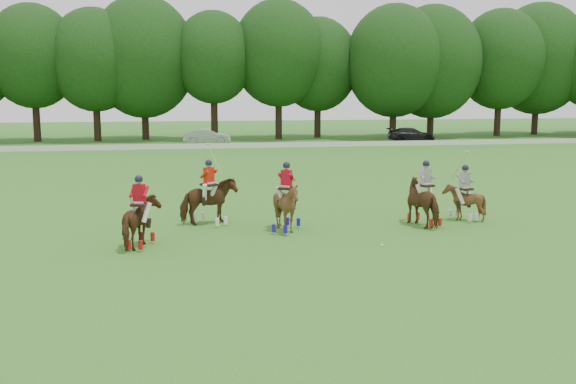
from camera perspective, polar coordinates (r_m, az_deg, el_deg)
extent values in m
plane|color=#31671D|center=(18.91, 2.36, -6.15)|extent=(180.00, 180.00, 0.00)
cylinder|color=black|center=(68.15, -21.47, 6.30)|extent=(0.70, 0.70, 4.98)
ellipsoid|color=black|center=(68.19, -21.75, 11.16)|extent=(8.80, 8.80, 10.12)
cylinder|color=black|center=(66.83, -16.62, 6.36)|extent=(0.70, 0.70, 4.64)
ellipsoid|color=black|center=(66.84, -16.84, 11.18)|extent=(8.80, 8.80, 10.13)
cylinder|color=black|center=(67.48, -12.58, 6.40)|extent=(0.70, 0.70, 4.31)
ellipsoid|color=black|center=(67.50, -12.76, 11.63)|extent=(10.67, 10.67, 12.27)
cylinder|color=black|center=(65.99, -6.57, 6.91)|extent=(0.70, 0.70, 5.24)
ellipsoid|color=black|center=(66.03, -6.66, 11.80)|extent=(8.06, 8.06, 9.26)
cylinder|color=black|center=(66.95, -0.84, 6.97)|extent=(0.70, 0.70, 5.19)
ellipsoid|color=black|center=(67.02, -0.85, 12.23)|extent=(9.50, 9.50, 10.92)
cylinder|color=black|center=(69.14, 2.64, 6.73)|extent=(0.70, 0.70, 4.48)
ellipsoid|color=black|center=(69.15, 2.67, 11.26)|extent=(8.60, 8.60, 9.89)
cylinder|color=black|center=(68.49, 9.31, 6.49)|extent=(0.70, 0.70, 4.21)
ellipsoid|color=black|center=(68.50, 9.43, 11.42)|extent=(10.11, 10.11, 11.63)
cylinder|color=black|center=(71.42, 12.55, 6.43)|extent=(0.70, 0.70, 4.07)
ellipsoid|color=black|center=(71.43, 12.72, 11.21)|extent=(10.46, 10.46, 12.03)
cylinder|color=black|center=(74.96, 18.14, 6.59)|extent=(0.70, 0.70, 4.79)
ellipsoid|color=black|center=(74.99, 18.36, 11.13)|extent=(9.47, 9.47, 10.89)
cylinder|color=black|center=(78.97, 21.11, 6.41)|extent=(0.70, 0.70, 4.44)
ellipsoid|color=black|center=(79.01, 21.37, 10.96)|extent=(10.84, 10.84, 12.47)
cube|color=white|center=(56.17, -5.88, 4.11)|extent=(120.00, 0.10, 0.44)
imported|color=#9B9BA0|center=(60.54, -7.22, 4.91)|extent=(4.42, 1.77, 1.43)
imported|color=black|center=(64.66, 10.89, 5.04)|extent=(4.84, 2.38, 1.35)
imported|color=#462612|center=(20.88, -13.00, -2.66)|extent=(1.36, 2.07, 1.61)
cube|color=black|center=(20.77, -13.06, -1.06)|extent=(0.58, 0.66, 0.08)
cylinder|color=tan|center=(20.88, -13.83, -1.26)|extent=(0.09, 0.21, 1.29)
imported|color=#462612|center=(23.95, -7.01, -0.86)|extent=(2.27, 2.24, 1.74)
cube|color=black|center=(23.85, -7.03, 0.66)|extent=(0.70, 0.71, 0.08)
cylinder|color=tan|center=(23.94, -6.54, 2.92)|extent=(0.51, 0.62, 1.08)
imported|color=#462612|center=(22.67, -0.14, -1.29)|extent=(2.07, 2.13, 1.79)
cube|color=black|center=(22.56, -0.14, 0.36)|extent=(0.67, 0.71, 0.08)
cylinder|color=tan|center=(22.46, 0.57, 0.12)|extent=(0.13, 0.20, 1.29)
imported|color=#462612|center=(24.20, 12.07, -0.90)|extent=(1.50, 2.23, 1.73)
cube|color=black|center=(24.10, 12.12, 0.58)|extent=(0.59, 0.67, 0.08)
cylinder|color=tan|center=(23.93, 11.56, 0.35)|extent=(0.09, 0.21, 1.29)
imported|color=#462612|center=(25.48, 15.37, -0.88)|extent=(1.50, 1.59, 1.42)
cube|color=black|center=(25.40, 15.42, 0.28)|extent=(0.59, 0.67, 0.08)
cylinder|color=tan|center=(25.08, 15.01, 2.31)|extent=(0.27, 0.74, 1.08)
sphere|color=white|center=(20.81, 8.34, -4.71)|extent=(0.09, 0.09, 0.09)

